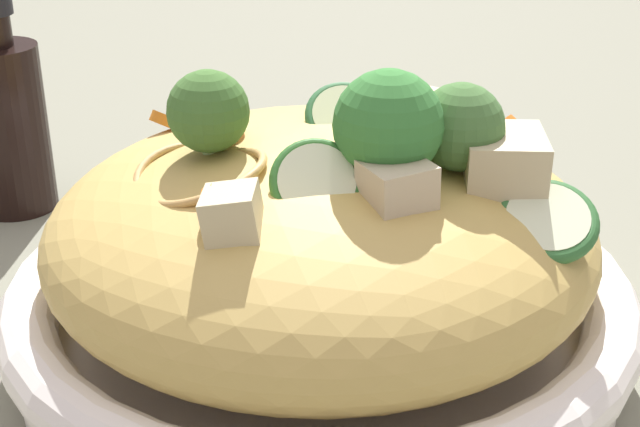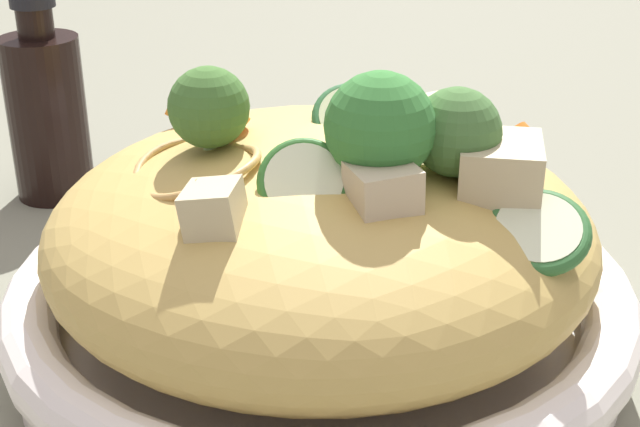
% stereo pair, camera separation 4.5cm
% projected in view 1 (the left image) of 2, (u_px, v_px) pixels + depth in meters
% --- Properties ---
extents(ground_plane, '(3.00, 3.00, 0.00)m').
position_uv_depth(ground_plane, '(320.00, 351.00, 0.48)').
color(ground_plane, slate).
extents(serving_bowl, '(0.32, 0.32, 0.05)m').
position_uv_depth(serving_bowl, '(320.00, 308.00, 0.47)').
color(serving_bowl, white).
rests_on(serving_bowl, ground_plane).
extents(noodle_heap, '(0.27, 0.27, 0.10)m').
position_uv_depth(noodle_heap, '(320.00, 231.00, 0.45)').
color(noodle_heap, tan).
rests_on(noodle_heap, serving_bowl).
extents(broccoli_florets, '(0.15, 0.11, 0.06)m').
position_uv_depth(broccoli_florets, '(361.00, 124.00, 0.41)').
color(broccoli_florets, '#94AD6C').
rests_on(broccoli_florets, serving_bowl).
extents(carrot_coins, '(0.17, 0.20, 0.04)m').
position_uv_depth(carrot_coins, '(293.00, 144.00, 0.46)').
color(carrot_coins, orange).
rests_on(carrot_coins, serving_bowl).
extents(zucchini_slices, '(0.18, 0.13, 0.05)m').
position_uv_depth(zucchini_slices, '(419.00, 176.00, 0.41)').
color(zucchini_slices, beige).
rests_on(zucchini_slices, serving_bowl).
extents(chicken_chunks, '(0.11, 0.17, 0.03)m').
position_uv_depth(chicken_chunks, '(439.00, 166.00, 0.41)').
color(chicken_chunks, '#CCB08E').
rests_on(chicken_chunks, serving_bowl).
extents(soy_sauce_bottle, '(0.06, 0.06, 0.15)m').
position_uv_depth(soy_sauce_bottle, '(6.00, 123.00, 0.63)').
color(soy_sauce_bottle, black).
rests_on(soy_sauce_bottle, ground_plane).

